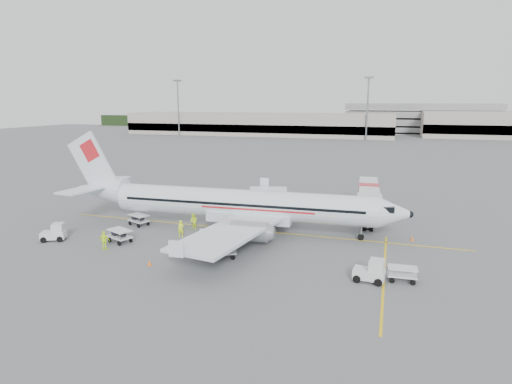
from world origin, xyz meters
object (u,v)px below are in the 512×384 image
(aircraft, at_px, (242,185))
(belt_loader, at_px, (196,240))
(tug_fore, at_px, (369,270))
(tug_mid, at_px, (200,241))
(tug_aft, at_px, (53,232))
(jet_bridge, at_px, (368,201))

(aircraft, distance_m, belt_loader, 8.88)
(tug_fore, distance_m, tug_mid, 15.58)
(aircraft, xyz_separation_m, tug_fore, (13.66, -9.47, -4.14))
(belt_loader, relative_size, tug_fore, 1.97)
(aircraft, distance_m, tug_fore, 17.13)
(tug_mid, bearing_deg, tug_aft, 169.42)
(belt_loader, relative_size, tug_aft, 2.06)
(aircraft, bearing_deg, jet_bridge, 34.66)
(belt_loader, bearing_deg, jet_bridge, 34.48)
(aircraft, xyz_separation_m, belt_loader, (-1.63, -7.87, -3.79))
(aircraft, height_order, jet_bridge, aircraft)
(belt_loader, height_order, tug_aft, belt_loader)
(jet_bridge, height_order, belt_loader, jet_bridge)
(aircraft, distance_m, jet_bridge, 15.97)
(jet_bridge, bearing_deg, tug_fore, -90.06)
(jet_bridge, relative_size, belt_loader, 3.32)
(belt_loader, xyz_separation_m, tug_fore, (15.29, -1.61, -0.35))
(belt_loader, xyz_separation_m, tug_aft, (-15.21, -0.87, -0.38))
(tug_fore, distance_m, tug_aft, 30.51)
(aircraft, relative_size, belt_loader, 7.90)
(aircraft, bearing_deg, tug_aft, -155.29)
(belt_loader, height_order, tug_fore, belt_loader)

